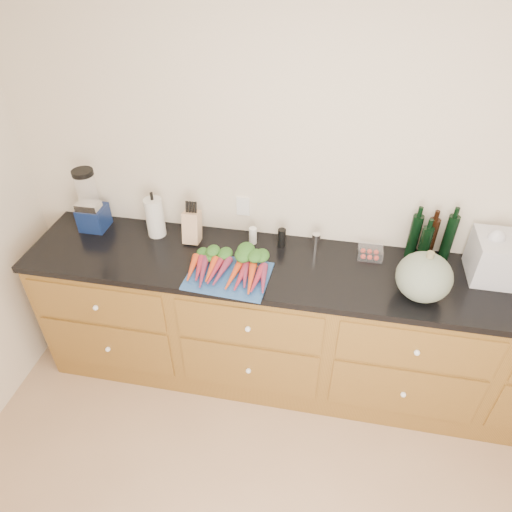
% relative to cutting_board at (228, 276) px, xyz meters
% --- Properties ---
extents(wall_back, '(4.10, 0.05, 2.60)m').
position_rel_cutting_board_xyz_m(wall_back, '(0.59, 0.48, 0.35)').
color(wall_back, beige).
rests_on(wall_back, ground).
extents(cabinets, '(3.60, 0.64, 0.90)m').
position_rel_cutting_board_xyz_m(cabinets, '(0.59, 0.16, -0.50)').
color(cabinets, brown).
rests_on(cabinets, ground).
extents(countertop, '(3.64, 0.62, 0.04)m').
position_rel_cutting_board_xyz_m(countertop, '(0.59, 0.16, -0.03)').
color(countertop, black).
rests_on(countertop, cabinets).
extents(cutting_board, '(0.47, 0.36, 0.01)m').
position_rel_cutting_board_xyz_m(cutting_board, '(0.00, 0.00, 0.00)').
color(cutting_board, '#264F8F').
rests_on(cutting_board, countertop).
extents(carrots, '(0.46, 0.34, 0.07)m').
position_rel_cutting_board_xyz_m(carrots, '(0.00, 0.04, 0.03)').
color(carrots, red).
rests_on(carrots, cutting_board).
extents(squash, '(0.28, 0.28, 0.25)m').
position_rel_cutting_board_xyz_m(squash, '(1.02, 0.04, 0.12)').
color(squash, '#586756').
rests_on(squash, countertop).
extents(blender_appliance, '(0.16, 0.16, 0.40)m').
position_rel_cutting_board_xyz_m(blender_appliance, '(-0.94, 0.32, 0.17)').
color(blender_appliance, '#101F4D').
rests_on(blender_appliance, countertop).
extents(paper_towel, '(0.11, 0.11, 0.25)m').
position_rel_cutting_board_xyz_m(paper_towel, '(-0.53, 0.32, 0.12)').
color(paper_towel, silver).
rests_on(paper_towel, countertop).
extents(knife_block, '(0.10, 0.10, 0.19)m').
position_rel_cutting_board_xyz_m(knife_block, '(-0.29, 0.30, 0.09)').
color(knife_block, tan).
rests_on(knife_block, countertop).
extents(grinder_salt, '(0.05, 0.05, 0.11)m').
position_rel_cutting_board_xyz_m(grinder_salt, '(0.07, 0.34, 0.05)').
color(grinder_salt, white).
rests_on(grinder_salt, countertop).
extents(grinder_pepper, '(0.05, 0.05, 0.12)m').
position_rel_cutting_board_xyz_m(grinder_pepper, '(0.25, 0.34, 0.05)').
color(grinder_pepper, black).
rests_on(grinder_pepper, countertop).
extents(canister_chrome, '(0.05, 0.05, 0.11)m').
position_rel_cutting_board_xyz_m(canister_chrome, '(0.45, 0.34, 0.05)').
color(canister_chrome, silver).
rests_on(canister_chrome, countertop).
extents(tomato_box, '(0.14, 0.11, 0.07)m').
position_rel_cutting_board_xyz_m(tomato_box, '(0.77, 0.33, 0.03)').
color(tomato_box, white).
rests_on(tomato_box, countertop).
extents(bottles, '(0.25, 0.13, 0.30)m').
position_rel_cutting_board_xyz_m(bottles, '(1.08, 0.37, 0.13)').
color(bottles, black).
rests_on(bottles, countertop).
extents(grocery_bag, '(0.34, 0.27, 0.24)m').
position_rel_cutting_board_xyz_m(grocery_bag, '(1.46, 0.28, 0.12)').
color(grocery_bag, silver).
rests_on(grocery_bag, countertop).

